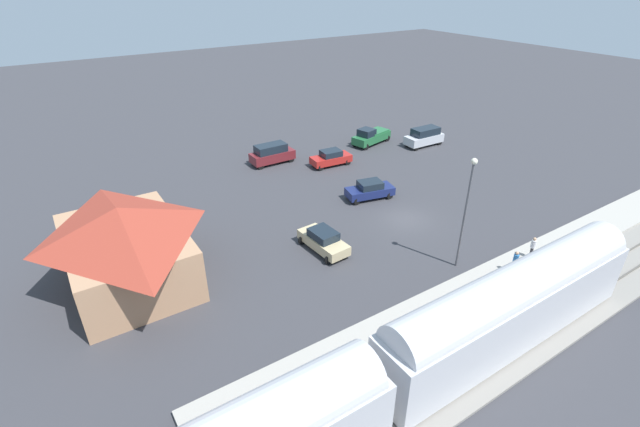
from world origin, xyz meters
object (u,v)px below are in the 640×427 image
sedan_navy (370,190)px  suv_silver (424,136)px  suv_maroon (272,154)px  pedestrian_waiting_far (533,246)px  sedan_tan (323,240)px  station_building (125,244)px  pickup_green (371,136)px  sedan_red (331,158)px  light_pole_near_platform (467,202)px  passenger_train (380,378)px  pedestrian_on_platform (515,260)px

sedan_navy → suv_silver: size_ratio=0.97×
sedan_navy → suv_maroon: size_ratio=0.98×
sedan_navy → suv_maroon: bearing=16.3°
pedestrian_waiting_far → sedan_tan: pedestrian_waiting_far is taller
station_building → pickup_green: bearing=-68.1°
station_building → pedestrian_waiting_far: station_building is taller
sedan_red → light_pole_near_platform: light_pole_near_platform is taller
passenger_train → suv_silver: 39.58m
pickup_green → suv_silver: bearing=-127.2°
station_building → pedestrian_waiting_far: bearing=-118.3°
pedestrian_waiting_far → light_pole_near_platform: bearing=63.6°
passenger_train → pedestrian_on_platform: 16.04m
pedestrian_waiting_far → sedan_navy: pedestrian_waiting_far is taller
pedestrian_waiting_far → suv_silver: suv_silver is taller
pedestrian_waiting_far → sedan_red: (23.38, 2.12, -0.40)m
suv_silver → sedan_tan: size_ratio=1.07×
pedestrian_on_platform → sedan_red: (23.85, -0.56, -0.40)m
sedan_tan → suv_maroon: (17.84, -4.88, 0.27)m
suv_maroon → sedan_navy: bearing=-163.7°
suv_maroon → pickup_green: bearing=-94.8°
sedan_tan → pickup_green: pickup_green is taller
suv_silver → light_pole_near_platform: light_pole_near_platform is taller
passenger_train → pedestrian_on_platform: (3.80, -15.50, -1.58)m
passenger_train → pedestrian_on_platform: passenger_train is taller
sedan_red → pickup_green: bearing=-69.7°
suv_silver → suv_maroon: (5.04, 18.34, 0.00)m
sedan_tan → suv_maroon: size_ratio=0.94×
pedestrian_waiting_far → sedan_tan: 15.51m
sedan_red → sedan_tan: bearing=143.9°
sedan_red → suv_silver: (-0.99, -13.15, 0.27)m
passenger_train → pickup_green: size_ratio=6.53×
pedestrian_waiting_far → sedan_tan: size_ratio=0.37×
station_building → sedan_red: size_ratio=2.41×
pedestrian_on_platform → pedestrian_waiting_far: same height
sedan_navy → pickup_green: pickup_green is taller
pickup_green → light_pole_near_platform: light_pole_near_platform is taller
passenger_train → suv_silver: size_ratio=7.53×
sedan_red → pickup_green: 8.49m
sedan_tan → pickup_green: 24.60m
sedan_navy → suv_maroon: 13.30m
pedestrian_waiting_far → pickup_green: (26.32, -5.84, -0.25)m
sedan_red → sedan_tan: 17.08m
sedan_navy → light_pole_near_platform: light_pole_near_platform is taller
pedestrian_on_platform → light_pole_near_platform: size_ratio=0.20×
sedan_red → passenger_train: bearing=149.8°
sedan_red → light_pole_near_platform: (-20.84, 2.99, 4.38)m
pedestrian_waiting_far → suv_silver: bearing=-26.2°
pedestrian_waiting_far → suv_maroon: (27.43, 7.31, -0.13)m
pedestrian_on_platform → suv_silver: bearing=-31.0°
pedestrian_waiting_far → pedestrian_on_platform: bearing=99.9°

